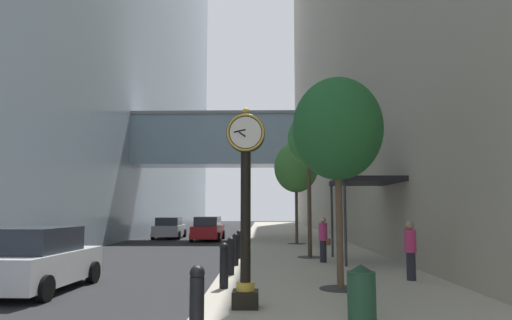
# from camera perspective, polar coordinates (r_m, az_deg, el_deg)

# --- Properties ---
(ground_plane) EXTENTS (110.00, 110.00, 0.00)m
(ground_plane) POSITION_cam_1_polar(r_m,az_deg,el_deg) (31.71, -1.66, -10.29)
(ground_plane) COLOR #262628
(ground_plane) RESTS_ON ground
(sidewalk_right) EXTENTS (6.76, 80.00, 0.14)m
(sidewalk_right) POSITION_cam_1_polar(r_m,az_deg,el_deg) (34.72, 4.24, -9.82)
(sidewalk_right) COLOR #ADA593
(sidewalk_right) RESTS_ON ground
(street_clock) EXTENTS (0.84, 0.55, 4.29)m
(street_clock) POSITION_cam_1_polar(r_m,az_deg,el_deg) (9.70, -1.33, -4.58)
(street_clock) COLOR black
(street_clock) RESTS_ON sidewalk_right
(bollard_nearest) EXTENTS (0.24, 0.24, 1.18)m
(bollard_nearest) POSITION_cam_1_polar(r_m,az_deg,el_deg) (7.41, -7.54, -17.46)
(bollard_nearest) COLOR black
(bollard_nearest) RESTS_ON sidewalk_right
(bollard_third) EXTENTS (0.24, 0.24, 1.18)m
(bollard_third) POSITION_cam_1_polar(r_m,az_deg,el_deg) (12.15, -4.09, -13.10)
(bollard_third) COLOR black
(bollard_third) RESTS_ON sidewalk_right
(bollard_fourth) EXTENTS (0.24, 0.24, 1.18)m
(bollard_fourth) POSITION_cam_1_polar(r_m,az_deg,el_deg) (14.55, -3.24, -11.99)
(bollard_fourth) COLOR black
(bollard_fourth) RESTS_ON sidewalk_right
(bollard_fifth) EXTENTS (0.24, 0.24, 1.18)m
(bollard_fifth) POSITION_cam_1_polar(r_m,az_deg,el_deg) (16.94, -2.63, -11.18)
(bollard_fifth) COLOR black
(bollard_fifth) RESTS_ON sidewalk_right
(bollard_sixth) EXTENTS (0.24, 0.24, 1.18)m
(bollard_sixth) POSITION_cam_1_polar(r_m,az_deg,el_deg) (19.35, -2.17, -10.58)
(bollard_sixth) COLOR black
(bollard_sixth) RESTS_ON sidewalk_right
(street_tree_near) EXTENTS (2.42, 2.42, 5.63)m
(street_tree_near) POSITION_cam_1_polar(r_m,az_deg,el_deg) (12.31, 10.33, 3.86)
(street_tree_near) COLOR #333335
(street_tree_near) RESTS_ON sidewalk_right
(street_tree_mid_near) EXTENTS (1.84, 1.84, 6.28)m
(street_tree_mid_near) POSITION_cam_1_polar(r_m,az_deg,el_deg) (20.05, 6.70, 2.59)
(street_tree_mid_near) COLOR #333335
(street_tree_mid_near) RESTS_ON sidewalk_right
(street_tree_mid_far) EXTENTS (2.69, 2.69, 6.20)m
(street_tree_mid_far) POSITION_cam_1_polar(r_m,az_deg,el_deg) (27.66, 5.12, -0.96)
(street_tree_mid_far) COLOR #333335
(street_tree_mid_far) RESTS_ON sidewalk_right
(trash_bin) EXTENTS (0.53, 0.53, 1.05)m
(trash_bin) POSITION_cam_1_polar(r_m,az_deg,el_deg) (8.78, 13.28, -16.12)
(trash_bin) COLOR #234C33
(trash_bin) RESTS_ON sidewalk_right
(pedestrian_walking) EXTENTS (0.52, 0.46, 1.78)m
(pedestrian_walking) POSITION_cam_1_polar(r_m,az_deg,el_deg) (18.05, 8.55, -9.77)
(pedestrian_walking) COLOR #23232D
(pedestrian_walking) RESTS_ON sidewalk_right
(pedestrian_by_clock) EXTENTS (0.48, 0.48, 1.71)m
(pedestrian_by_clock) POSITION_cam_1_polar(r_m,az_deg,el_deg) (14.16, 19.05, -10.64)
(pedestrian_by_clock) COLOR #23232D
(pedestrian_by_clock) RESTS_ON sidewalk_right
(storefront_awning) EXTENTS (2.40, 3.60, 3.30)m
(storefront_awning) POSITION_cam_1_polar(r_m,az_deg,el_deg) (18.72, 13.57, -2.82)
(storefront_awning) COLOR black
(storefront_awning) RESTS_ON sidewalk_right
(car_white_near) EXTENTS (2.21, 4.16, 1.72)m
(car_white_near) POSITION_cam_1_polar(r_m,az_deg,el_deg) (13.74, -26.02, -11.41)
(car_white_near) COLOR silver
(car_white_near) RESTS_ON ground
(car_silver_mid) EXTENTS (2.23, 4.48, 1.60)m
(car_silver_mid) POSITION_cam_1_polar(r_m,az_deg,el_deg) (35.38, -10.96, -8.50)
(car_silver_mid) COLOR #B7BABF
(car_silver_mid) RESTS_ON ground
(car_red_far) EXTENTS (2.11, 4.65, 1.69)m
(car_red_far) POSITION_cam_1_polar(r_m,az_deg,el_deg) (32.53, -6.13, -8.71)
(car_red_far) COLOR #AD191E
(car_red_far) RESTS_ON ground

